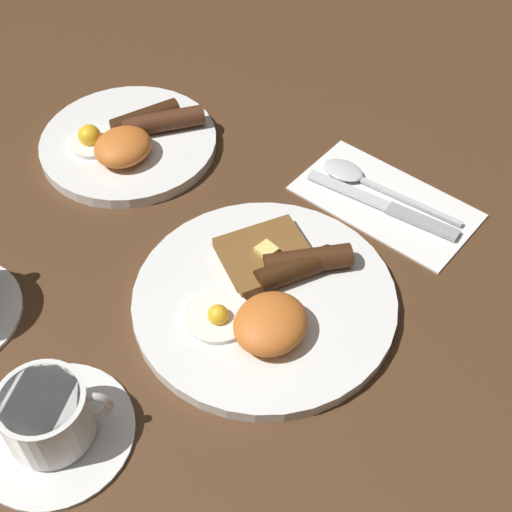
# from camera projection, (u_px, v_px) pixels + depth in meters

# --- Properties ---
(ground_plane) EXTENTS (3.00, 3.00, 0.00)m
(ground_plane) POSITION_uv_depth(u_px,v_px,m) (264.00, 304.00, 0.77)
(ground_plane) COLOR #4C301C
(breakfast_plate_near) EXTENTS (0.28, 0.28, 0.05)m
(breakfast_plate_near) POSITION_uv_depth(u_px,v_px,m) (267.00, 297.00, 0.76)
(breakfast_plate_near) COLOR white
(breakfast_plate_near) RESTS_ON ground_plane
(breakfast_plate_far) EXTENTS (0.23, 0.23, 0.05)m
(breakfast_plate_far) POSITION_uv_depth(u_px,v_px,m) (130.00, 141.00, 0.92)
(breakfast_plate_far) COLOR white
(breakfast_plate_far) RESTS_ON ground_plane
(teacup_near) EXTENTS (0.15, 0.15, 0.07)m
(teacup_near) POSITION_uv_depth(u_px,v_px,m) (50.00, 420.00, 0.65)
(teacup_near) COLOR white
(teacup_near) RESTS_ON ground_plane
(napkin) EXTENTS (0.13, 0.22, 0.01)m
(napkin) POSITION_uv_depth(u_px,v_px,m) (385.00, 201.00, 0.87)
(napkin) COLOR white
(napkin) RESTS_ON ground_plane
(knife) EXTENTS (0.03, 0.20, 0.01)m
(knife) POSITION_uv_depth(u_px,v_px,m) (390.00, 208.00, 0.85)
(knife) COLOR silver
(knife) RESTS_ON napkin
(spoon) EXTENTS (0.04, 0.19, 0.01)m
(spoon) POSITION_uv_depth(u_px,v_px,m) (356.00, 176.00, 0.89)
(spoon) COLOR silver
(spoon) RESTS_ON napkin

